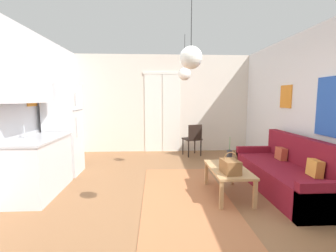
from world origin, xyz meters
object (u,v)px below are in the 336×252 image
at_px(couch, 288,174).
at_px(refrigerator, 64,130).
at_px(bamboo_vase, 229,157).
at_px(pendant_lamp_far, 184,74).
at_px(pendant_lamp_near, 191,58).
at_px(handbag, 230,166).
at_px(coffee_table, 228,171).
at_px(accent_chair, 193,138).

bearing_deg(couch, refrigerator, 164.46).
xyz_separation_m(bamboo_vase, pendant_lamp_far, (-0.64, 0.90, 1.42)).
height_order(pendant_lamp_near, pendant_lamp_far, same).
height_order(handbag, pendant_lamp_far, pendant_lamp_far).
distance_m(bamboo_vase, refrigerator, 3.22).
bearing_deg(handbag, bamboo_vase, 74.08).
xyz_separation_m(couch, coffee_table, (-1.05, -0.13, 0.11)).
xyz_separation_m(accent_chair, pendant_lamp_far, (-0.42, -1.48, 1.50)).
height_order(coffee_table, pendant_lamp_far, pendant_lamp_far).
relative_size(couch, pendant_lamp_near, 2.41).
xyz_separation_m(pendant_lamp_near, pendant_lamp_far, (0.20, 2.12, 0.05)).
bearing_deg(couch, accent_chair, 116.06).
bearing_deg(accent_chair, coffee_table, 74.55).
height_order(couch, pendant_lamp_near, pendant_lamp_near).
bearing_deg(pendant_lamp_near, pendant_lamp_far, 84.70).
height_order(coffee_table, handbag, handbag).
height_order(couch, coffee_table, couch).
relative_size(coffee_table, pendant_lamp_near, 1.14).
relative_size(handbag, accent_chair, 0.39).
xyz_separation_m(couch, pendant_lamp_far, (-1.61, 0.95, 1.71)).
xyz_separation_m(handbag, pendant_lamp_far, (-0.51, 1.34, 1.44)).
bearing_deg(refrigerator, couch, -15.54).
distance_m(handbag, pendant_lamp_near, 1.75).
xyz_separation_m(coffee_table, accent_chair, (-0.14, 2.57, 0.10)).
bearing_deg(bamboo_vase, couch, -3.26).
distance_m(handbag, refrigerator, 3.28).
distance_m(bamboo_vase, pendant_lamp_near, 2.02).
relative_size(refrigerator, pendant_lamp_far, 2.08).
bearing_deg(refrigerator, pendant_lamp_far, -3.80).
relative_size(accent_chair, pendant_lamp_near, 0.93).
distance_m(handbag, accent_chair, 2.82).
height_order(couch, bamboo_vase, bamboo_vase).
distance_m(couch, bamboo_vase, 1.02).
relative_size(couch, handbag, 6.56).
distance_m(bamboo_vase, handbag, 0.46).
bearing_deg(coffee_table, pendant_lamp_far, 117.36).
bearing_deg(pendant_lamp_far, bamboo_vase, -54.69).
height_order(coffee_table, accent_chair, accent_chair).
xyz_separation_m(handbag, accent_chair, (-0.09, 2.82, -0.06)).
distance_m(bamboo_vase, pendant_lamp_far, 1.79).
bearing_deg(pendant_lamp_near, handbag, 48.08).
distance_m(accent_chair, pendant_lamp_far, 2.15).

